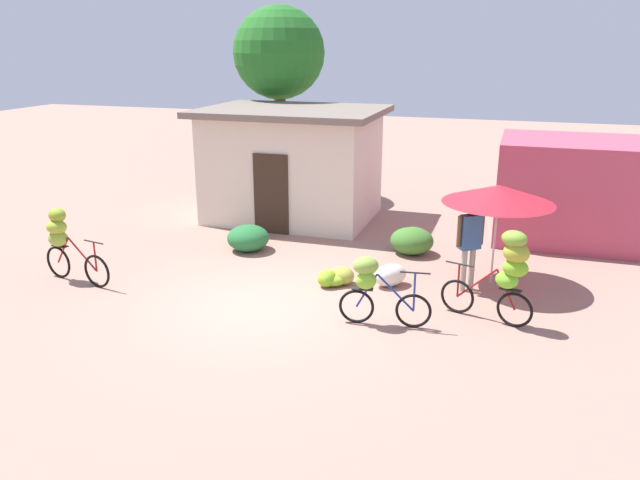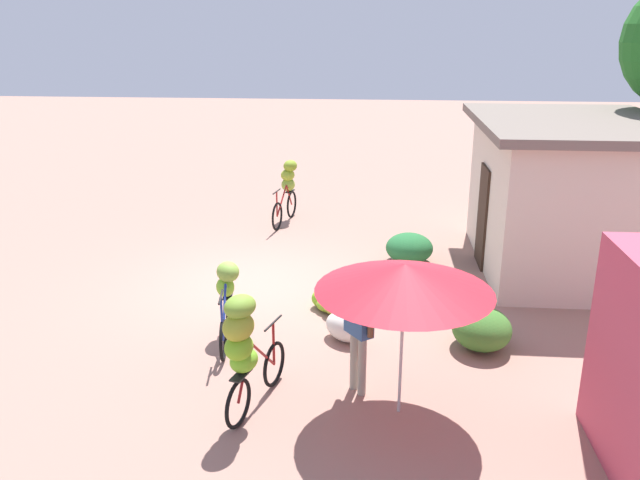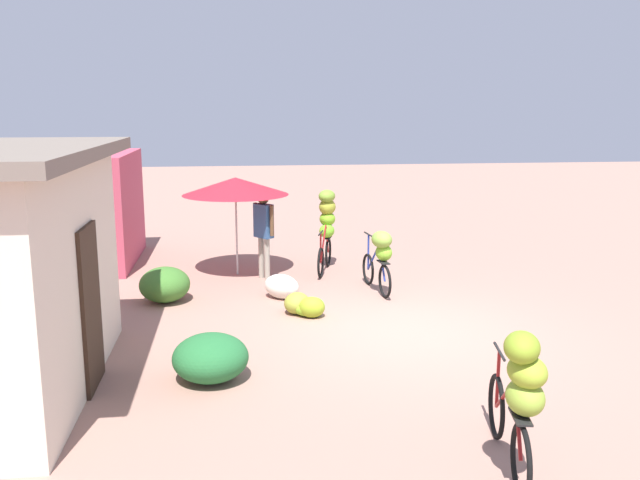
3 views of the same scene
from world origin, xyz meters
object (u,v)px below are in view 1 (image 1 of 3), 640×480
at_px(building_low, 293,163).
at_px(tree_behind_building, 279,55).
at_px(produce_sack, 390,275).
at_px(bicycle_leftmost, 63,239).
at_px(bicycle_center_loaded, 508,268).
at_px(bicycle_near_pile, 373,284).
at_px(shop_pink, 567,190).
at_px(person_vendor, 470,237).
at_px(market_umbrella, 499,194).
at_px(banana_pile_on_ground, 334,278).

distance_m(building_low, tree_behind_building, 3.90).
bearing_deg(produce_sack, bicycle_leftmost, -164.81).
distance_m(bicycle_center_loaded, produce_sack, 2.58).
height_order(tree_behind_building, bicycle_leftmost, tree_behind_building).
bearing_deg(produce_sack, bicycle_near_pile, -88.17).
bearing_deg(shop_pink, produce_sack, -127.41).
relative_size(bicycle_center_loaded, produce_sack, 2.39).
xyz_separation_m(bicycle_near_pile, person_vendor, (1.39, 2.05, 0.34)).
bearing_deg(bicycle_near_pile, bicycle_center_loaded, 18.04).
xyz_separation_m(building_low, shop_pink, (6.91, 0.28, -0.29)).
bearing_deg(bicycle_center_loaded, shop_pink, 77.93).
distance_m(bicycle_center_loaded, person_vendor, 1.54).
bearing_deg(building_low, bicycle_center_loaded, -42.39).
xyz_separation_m(market_umbrella, person_vendor, (-0.43, -0.53, -0.75)).
distance_m(tree_behind_building, bicycle_center_loaded, 10.90).
height_order(produce_sack, person_vendor, person_vendor).
relative_size(market_umbrella, produce_sack, 3.06).
bearing_deg(bicycle_center_loaded, banana_pile_on_ground, 166.22).
distance_m(tree_behind_building, person_vendor, 9.47).
height_order(shop_pink, tree_behind_building, tree_behind_building).
bearing_deg(shop_pink, bicycle_center_loaded, -102.07).
bearing_deg(person_vendor, tree_behind_building, 134.87).
height_order(market_umbrella, person_vendor, market_umbrella).
relative_size(building_low, tree_behind_building, 0.83).
xyz_separation_m(shop_pink, bicycle_leftmost, (-9.61, -6.09, -0.33)).
bearing_deg(market_umbrella, bicycle_near_pile, -125.26).
bearing_deg(person_vendor, banana_pile_on_ground, -167.40).
bearing_deg(bicycle_near_pile, tree_behind_building, 120.35).
bearing_deg(shop_pink, tree_behind_building, 165.15).
distance_m(market_umbrella, produce_sack, 2.59).
xyz_separation_m(building_low, banana_pile_on_ground, (2.48, -4.43, -1.33)).
bearing_deg(bicycle_center_loaded, person_vendor, 118.29).
relative_size(tree_behind_building, bicycle_center_loaded, 3.36).
bearing_deg(market_umbrella, bicycle_leftmost, -163.09).
height_order(bicycle_near_pile, person_vendor, person_vendor).
bearing_deg(tree_behind_building, shop_pink, -14.85).
xyz_separation_m(shop_pink, produce_sack, (-3.36, -4.40, -0.99)).
xyz_separation_m(shop_pink, tree_behind_building, (-8.21, 2.18, 3.02)).
height_order(bicycle_center_loaded, banana_pile_on_ground, bicycle_center_loaded).
height_order(building_low, bicycle_near_pile, building_low).
bearing_deg(market_umbrella, building_low, 148.42).
relative_size(tree_behind_building, bicycle_near_pile, 3.60).
distance_m(market_umbrella, bicycle_near_pile, 3.35).
bearing_deg(bicycle_center_loaded, bicycle_near_pile, -161.96).
height_order(bicycle_near_pile, banana_pile_on_ground, bicycle_near_pile).
bearing_deg(tree_behind_building, bicycle_leftmost, -99.63).
height_order(shop_pink, bicycle_center_loaded, shop_pink).
relative_size(building_low, bicycle_near_pile, 2.99).
xyz_separation_m(bicycle_near_pile, banana_pile_on_ground, (-1.12, 1.49, -0.57)).
height_order(shop_pink, bicycle_near_pile, shop_pink).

